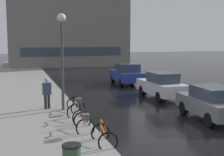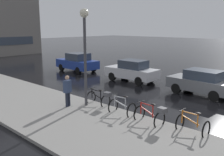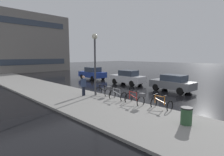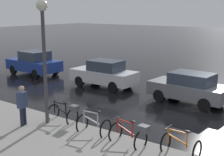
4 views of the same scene
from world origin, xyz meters
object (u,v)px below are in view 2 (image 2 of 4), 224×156
bicycle_third (122,108)px  bicycle_second (152,115)px  bicycle_nearest (193,125)px  bicycle_farthest (100,98)px  car_blue (77,62)px  streetlamp (85,40)px  car_grey (202,82)px  car_white (132,71)px  pedestrian (68,90)px

bicycle_third → bicycle_second: bearing=-92.1°
bicycle_nearest → bicycle_farthest: size_ratio=0.83×
car_blue → streetlamp: streetlamp is taller
bicycle_second → streetlamp: 4.87m
bicycle_nearest → car_grey: size_ratio=0.29×
car_white → pedestrian: size_ratio=2.35×
bicycle_third → car_grey: car_grey is taller
pedestrian → streetlamp: bearing=-36.7°
bicycle_nearest → car_grey: bearing=20.1°
bicycle_third → pedestrian: (-1.06, 2.71, 0.57)m
car_blue → bicycle_farthest: bearing=-123.8°
bicycle_farthest → car_grey: bearing=-26.9°
bicycle_farthest → streetlamp: bearing=144.0°
pedestrian → bicycle_farthest: bearing=-36.4°
streetlamp → car_blue: bearing=52.3°
bicycle_second → pedestrian: 4.54m
car_grey → streetlamp: streetlamp is taller
car_blue → pedestrian: 10.81m
car_grey → streetlamp: size_ratio=0.81×
car_grey → car_blue: size_ratio=0.96×
car_grey → car_white: bearing=88.3°
bicycle_third → car_white: car_white is taller
car_blue → car_white: bearing=-90.1°
bicycle_third → car_white: 7.57m
bicycle_farthest → car_white: car_white is taller
car_grey → car_white: 5.50m
car_white → streetlamp: bearing=-162.1°
car_white → bicycle_nearest: bearing=-128.1°
car_grey → car_white: (0.16, 5.49, 0.02)m
bicycle_nearest → bicycle_third: bearing=94.8°
bicycle_third → car_blue: car_blue is taller
bicycle_farthest → pedestrian: 1.73m
bicycle_third → bicycle_farthest: 1.75m
pedestrian → streetlamp: 2.66m
car_grey → streetlamp: bearing=152.1°
bicycle_third → car_blue: size_ratio=0.28×
bicycle_second → bicycle_nearest: bearing=-78.1°
bicycle_second → car_white: (6.31, 5.96, 0.31)m
bicycle_nearest → bicycle_second: 1.69m
bicycle_second → bicycle_third: (0.06, 1.69, -0.09)m
bicycle_second → car_white: car_white is taller
car_grey → bicycle_third: bearing=168.6°
bicycle_farthest → car_grey: (5.80, -2.95, 0.31)m
bicycle_nearest → car_white: bearing=51.9°
bicycle_third → bicycle_farthest: bearing=80.9°
bicycle_second → bicycle_third: bicycle_third is taller
car_grey → pedestrian: size_ratio=2.31×
streetlamp → bicycle_second: bearing=-86.2°
bicycle_second → car_blue: size_ratio=0.35×
pedestrian → car_blue: bearing=47.4°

